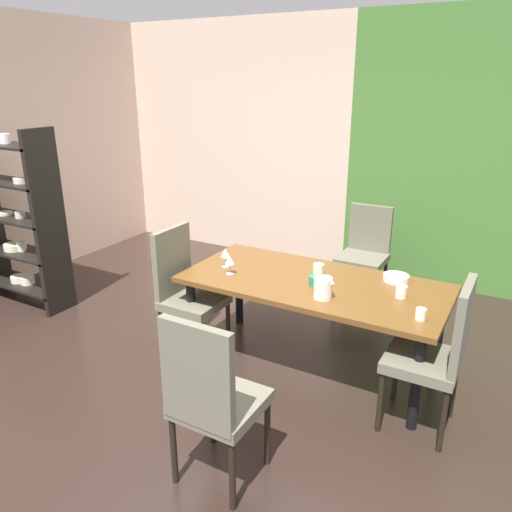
{
  "coord_description": "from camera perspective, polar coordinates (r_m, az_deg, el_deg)",
  "views": [
    {
      "loc": [
        2.09,
        -2.61,
        2.15
      ],
      "look_at": [
        0.31,
        0.53,
        0.85
      ],
      "focal_mm": 35.0,
      "sensor_mm": 36.0,
      "label": 1
    }
  ],
  "objects": [
    {
      "name": "chair_head_far",
      "position": [
        5.02,
        12.36,
        0.71
      ],
      "size": [
        0.44,
        0.44,
        0.97
      ],
      "rotation": [
        0.0,
        0.0,
        3.14
      ],
      "color": "#656350",
      "rests_on": "ground_plane"
    },
    {
      "name": "chair_left_near",
      "position": [
        4.0,
        -8.12,
        -3.6
      ],
      "size": [
        0.45,
        0.44,
        1.05
      ],
      "rotation": [
        0.0,
        0.0,
        -1.57
      ],
      "color": "#656350",
      "rests_on": "ground_plane"
    },
    {
      "name": "ground_plane",
      "position": [
        3.98,
        -7.89,
        -13.26
      ],
      "size": [
        5.75,
        5.63,
        0.02
      ],
      "primitive_type": "cube",
      "color": "black"
    },
    {
      "name": "pitcher_north",
      "position": [
        3.43,
        7.67,
        -3.63
      ],
      "size": [
        0.14,
        0.13,
        0.15
      ],
      "color": "silver",
      "rests_on": "dining_table"
    },
    {
      "name": "cup_west",
      "position": [
        3.29,
        18.3,
        -6.33
      ],
      "size": [
        0.07,
        0.07,
        0.08
      ],
      "primitive_type": "cylinder",
      "color": "white",
      "rests_on": "dining_table"
    },
    {
      "name": "garden_window_panel",
      "position": [
        5.45,
        24.09,
        10.23
      ],
      "size": [
        2.62,
        0.1,
        2.8
      ],
      "primitive_type": "cube",
      "color": "#427430",
      "rests_on": "ground_plane"
    },
    {
      "name": "display_shelf",
      "position": [
        5.35,
        -25.77,
        3.8
      ],
      "size": [
        1.02,
        0.33,
        1.74
      ],
      "color": "black",
      "rests_on": "ground_plane"
    },
    {
      "name": "wine_glass_rear",
      "position": [
        3.8,
        -3.03,
        -0.52
      ],
      "size": [
        0.07,
        0.07,
        0.15
      ],
      "color": "silver",
      "rests_on": "dining_table"
    },
    {
      "name": "chair_head_near",
      "position": [
        2.73,
        -5.16,
        -15.62
      ],
      "size": [
        0.44,
        0.44,
        1.04
      ],
      "color": "#656350",
      "rests_on": "ground_plane"
    },
    {
      "name": "chair_right_near",
      "position": [
        3.31,
        20.09,
        -10.11
      ],
      "size": [
        0.44,
        0.44,
        1.03
      ],
      "rotation": [
        0.0,
        0.0,
        1.57
      ],
      "color": "#656350",
      "rests_on": "ground_plane"
    },
    {
      "name": "back_panel_interior",
      "position": [
        6.41,
        -2.87,
        13.08
      ],
      "size": [
        3.13,
        0.1,
        2.8
      ],
      "primitive_type": "cube",
      "color": "beige",
      "rests_on": "ground_plane"
    },
    {
      "name": "wine_glass_front",
      "position": [
        3.95,
        -3.53,
        0.32
      ],
      "size": [
        0.08,
        0.08,
        0.15
      ],
      "color": "silver",
      "rests_on": "dining_table"
    },
    {
      "name": "cup_corner",
      "position": [
        3.64,
        6.69,
        -2.86
      ],
      "size": [
        0.08,
        0.08,
        0.07
      ],
      "primitive_type": "cylinder",
      "color": "#23775F",
      "rests_on": "dining_table"
    },
    {
      "name": "cup_east",
      "position": [
        3.57,
        16.26,
        -3.93
      ],
      "size": [
        0.08,
        0.08,
        0.08
      ],
      "primitive_type": "cylinder",
      "color": "silver",
      "rests_on": "dining_table"
    },
    {
      "name": "cup_center",
      "position": [
        3.81,
        7.15,
        -1.61
      ],
      "size": [
        0.08,
        0.08,
        0.1
      ],
      "primitive_type": "cylinder",
      "color": "beige",
      "rests_on": "dining_table"
    },
    {
      "name": "serving_bowl_near_window",
      "position": [
        3.85,
        15.71,
        -2.41
      ],
      "size": [
        0.19,
        0.19,
        0.04
      ],
      "primitive_type": "cylinder",
      "color": "white",
      "rests_on": "dining_table"
    },
    {
      "name": "dining_table",
      "position": [
        3.76,
        6.56,
        -3.94
      ],
      "size": [
        1.94,
        0.92,
        0.72
      ],
      "color": "brown",
      "rests_on": "ground_plane"
    }
  ]
}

